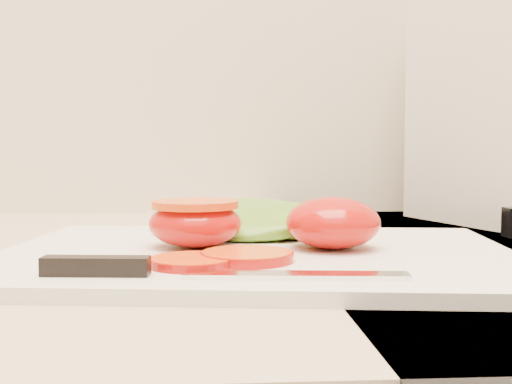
{
  "coord_description": "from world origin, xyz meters",
  "views": [
    {
      "loc": [
        0.1,
        1.11,
        1.02
      ],
      "look_at": [
        0.13,
        1.62,
        0.99
      ],
      "focal_mm": 45.0,
      "sensor_mm": 36.0,
      "label": 1
    }
  ],
  "objects": [
    {
      "name": "cutting_board",
      "position": [
        0.13,
        1.61,
        0.94
      ],
      "size": [
        0.43,
        0.34,
        0.01
      ],
      "primitive_type": "cube",
      "rotation": [
        0.0,
        0.0,
        -0.12
      ],
      "color": "silver",
      "rests_on": "counter"
    },
    {
      "name": "tomato_half_dome",
      "position": [
        0.19,
        1.61,
        0.96
      ],
      "size": [
        0.08,
        0.08,
        0.04
      ],
      "primitive_type": "ellipsoid",
      "color": "red",
      "rests_on": "cutting_board"
    },
    {
      "name": "tomato_half_cut",
      "position": [
        0.08,
        1.63,
        0.96
      ],
      "size": [
        0.08,
        0.08,
        0.04
      ],
      "color": "red",
      "rests_on": "cutting_board"
    },
    {
      "name": "tomato_slice_0",
      "position": [
        0.12,
        1.56,
        0.94
      ],
      "size": [
        0.06,
        0.06,
        0.01
      ],
      "primitive_type": "cylinder",
      "color": "#ED5316",
      "rests_on": "cutting_board"
    },
    {
      "name": "tomato_slice_1",
      "position": [
        0.08,
        1.54,
        0.94
      ],
      "size": [
        0.06,
        0.06,
        0.01
      ],
      "primitive_type": "cylinder",
      "color": "#ED5316",
      "rests_on": "cutting_board"
    },
    {
      "name": "lettuce_leaf_0",
      "position": [
        0.12,
        1.69,
        0.95
      ],
      "size": [
        0.18,
        0.17,
        0.03
      ],
      "primitive_type": "ellipsoid",
      "rotation": [
        0.0,
        0.0,
        -0.58
      ],
      "color": "#5A9E29",
      "rests_on": "cutting_board"
    },
    {
      "name": "lettuce_leaf_1",
      "position": [
        0.18,
        1.69,
        0.95
      ],
      "size": [
        0.14,
        0.14,
        0.03
      ],
      "primitive_type": "ellipsoid",
      "rotation": [
        0.0,
        0.0,
        0.75
      ],
      "color": "#5A9E29",
      "rests_on": "cutting_board"
    },
    {
      "name": "knife",
      "position": [
        0.07,
        1.51,
        0.94
      ],
      "size": [
        0.23,
        0.04,
        0.01
      ],
      "rotation": [
        0.0,
        0.0,
        -0.09
      ],
      "color": "silver",
      "rests_on": "cutting_board"
    }
  ]
}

